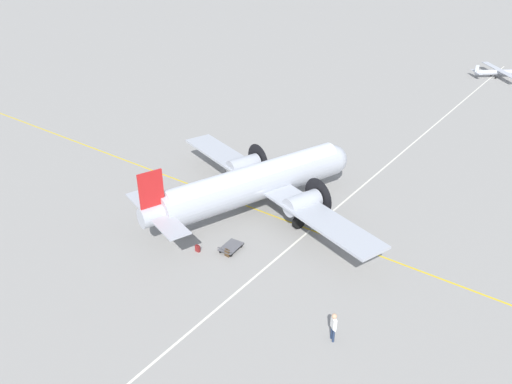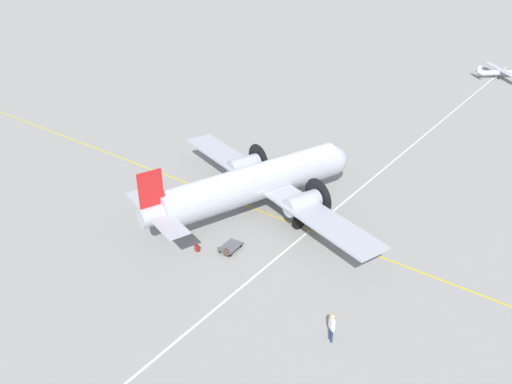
{
  "view_description": "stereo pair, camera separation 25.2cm",
  "coord_description": "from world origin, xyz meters",
  "px_view_note": "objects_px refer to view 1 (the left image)",
  "views": [
    {
      "loc": [
        20.44,
        -27.63,
        20.35
      ],
      "look_at": [
        0.0,
        0.0,
        1.69
      ],
      "focal_mm": 35.0,
      "sensor_mm": 36.0,
      "label": 1
    },
    {
      "loc": [
        20.65,
        -27.47,
        20.35
      ],
      "look_at": [
        0.0,
        0.0,
        1.69
      ],
      "focal_mm": 35.0,
      "sensor_mm": 36.0,
      "label": 2
    }
  ],
  "objects_px": {
    "airliner_main": "(260,181)",
    "light_aircraft_distant": "(498,72)",
    "baggage_cart": "(231,247)",
    "suitcase_near_door": "(198,248)",
    "suitcase_upright_spare": "(227,253)",
    "crew_foreground": "(334,324)"
  },
  "relations": [
    {
      "from": "airliner_main",
      "to": "light_aircraft_distant",
      "type": "relative_size",
      "value": 2.87
    },
    {
      "from": "baggage_cart",
      "to": "light_aircraft_distant",
      "type": "height_order",
      "value": "light_aircraft_distant"
    },
    {
      "from": "light_aircraft_distant",
      "to": "suitcase_near_door",
      "type": "bearing_deg",
      "value": -135.46
    },
    {
      "from": "suitcase_near_door",
      "to": "suitcase_upright_spare",
      "type": "height_order",
      "value": "suitcase_upright_spare"
    },
    {
      "from": "crew_foreground",
      "to": "light_aircraft_distant",
      "type": "bearing_deg",
      "value": 135.02
    },
    {
      "from": "suitcase_near_door",
      "to": "crew_foreground",
      "type": "bearing_deg",
      "value": -8.9
    },
    {
      "from": "suitcase_near_door",
      "to": "baggage_cart",
      "type": "height_order",
      "value": "baggage_cart"
    },
    {
      "from": "airliner_main",
      "to": "suitcase_upright_spare",
      "type": "xyz_separation_m",
      "value": [
        1.95,
        -6.58,
        -2.26
      ]
    },
    {
      "from": "airliner_main",
      "to": "suitcase_upright_spare",
      "type": "bearing_deg",
      "value": -144.71
    },
    {
      "from": "crew_foreground",
      "to": "light_aircraft_distant",
      "type": "xyz_separation_m",
      "value": [
        -6.06,
        61.43,
        -0.35
      ]
    },
    {
      "from": "suitcase_upright_spare",
      "to": "light_aircraft_distant",
      "type": "bearing_deg",
      "value": 86.51
    },
    {
      "from": "light_aircraft_distant",
      "to": "suitcase_upright_spare",
      "type": "bearing_deg",
      "value": -133.57
    },
    {
      "from": "airliner_main",
      "to": "baggage_cart",
      "type": "height_order",
      "value": "airliner_main"
    },
    {
      "from": "airliner_main",
      "to": "baggage_cart",
      "type": "relative_size",
      "value": 12.52
    },
    {
      "from": "airliner_main",
      "to": "light_aircraft_distant",
      "type": "distance_m",
      "value": 52.57
    },
    {
      "from": "suitcase_upright_spare",
      "to": "suitcase_near_door",
      "type": "bearing_deg",
      "value": -159.05
    },
    {
      "from": "suitcase_near_door",
      "to": "suitcase_upright_spare",
      "type": "relative_size",
      "value": 0.88
    },
    {
      "from": "baggage_cart",
      "to": "airliner_main",
      "type": "bearing_deg",
      "value": 10.95
    },
    {
      "from": "airliner_main",
      "to": "light_aircraft_distant",
      "type": "xyz_separation_m",
      "value": [
        5.54,
        52.25,
        -1.75
      ]
    },
    {
      "from": "crew_foreground",
      "to": "suitcase_upright_spare",
      "type": "height_order",
      "value": "crew_foreground"
    },
    {
      "from": "crew_foreground",
      "to": "airliner_main",
      "type": "bearing_deg",
      "value": -178.98
    },
    {
      "from": "suitcase_upright_spare",
      "to": "light_aircraft_distant",
      "type": "xyz_separation_m",
      "value": [
        3.59,
        58.83,
        0.51
      ]
    }
  ]
}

